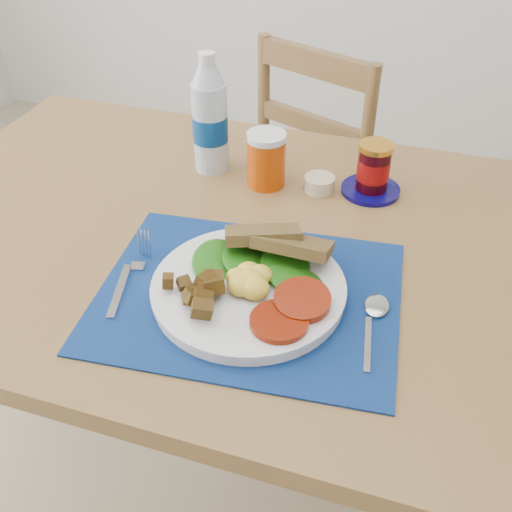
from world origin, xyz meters
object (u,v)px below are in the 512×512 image
Objects in this scene: chair_far at (330,152)px; water_bottle at (210,120)px; juice_glass at (266,161)px; jam_on_saucer at (373,171)px; breakfast_plate at (244,285)px.

chair_far reaches higher than water_bottle.
juice_glass and jam_on_saucer have the same top height.
water_bottle is 2.34× the size of juice_glass.
chair_far is at bearing 109.60° from jam_on_saucer.
water_bottle is (-0.20, 0.38, 0.09)m from breakfast_plate.
water_bottle reaches higher than breakfast_plate.
water_bottle is at bearing 93.72° from chair_far.
water_bottle is at bearing -178.70° from jam_on_saucer.
breakfast_plate is at bearing -61.87° from water_bottle.
chair_far reaches higher than breakfast_plate.
juice_glass is 0.90× the size of jam_on_saucer.
breakfast_plate is at bearing -78.62° from juice_glass.
chair_far is 9.90× the size of juice_glass.
juice_glass is at bearing -170.65° from jam_on_saucer.
chair_far is at bearing 79.77° from breakfast_plate.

